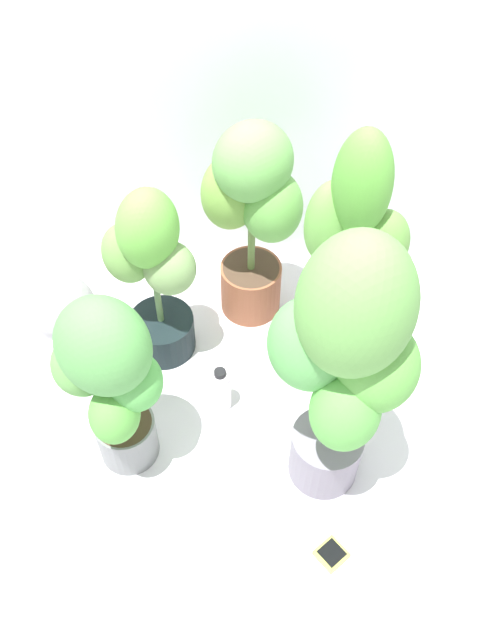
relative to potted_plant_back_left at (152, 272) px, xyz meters
name	(u,v)px	position (x,y,z in m)	size (l,w,h in m)	color
ground_plane	(235,428)	(0.29, -0.33, -0.39)	(8.00, 8.00, 0.00)	silver
mylar_back_wall	(252,12)	(0.29, 0.52, 0.61)	(3.20, 0.01, 2.00)	silver
potted_plant_back_left	(152,272)	(0.00, 0.00, 0.00)	(0.35, 0.27, 0.72)	black
potted_plant_back_center	(252,211)	(0.31, 0.22, 0.09)	(0.40, 0.32, 0.82)	brown
potted_plant_back_right	(350,257)	(0.63, -0.01, 0.12)	(0.34, 0.26, 0.96)	#272620
potted_plant_front_left	(109,376)	(-0.05, -0.44, 0.04)	(0.39, 0.33, 0.72)	slate
potted_plant_front_right	(345,360)	(0.58, -0.47, 0.22)	(0.46, 0.38, 1.02)	slate
hygrometer_box	(331,554)	(0.60, -0.75, -0.38)	(0.11, 0.11, 0.03)	#C6CB4A
floor_fan	(63,311)	(-0.30, -0.08, -0.12)	(0.31, 0.31, 0.41)	#22282A
nutrient_bottle	(221,390)	(0.24, -0.24, -0.30)	(0.07, 0.07, 0.20)	white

